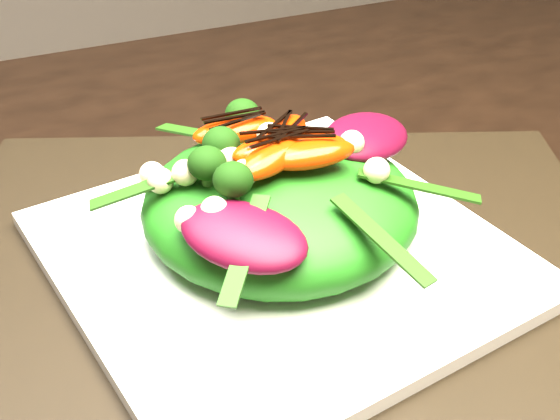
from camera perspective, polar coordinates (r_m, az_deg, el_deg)
name	(u,v)px	position (r m, az deg, el deg)	size (l,w,h in m)	color
dining_table	(216,293)	(0.55, -4.87, -6.30)	(1.60, 0.90, 0.75)	black
placemat	(280,263)	(0.54, 0.00, -4.04)	(0.49, 0.37, 0.00)	black
plate_base	(280,254)	(0.53, 0.00, -3.40)	(0.29, 0.29, 0.01)	white
salad_bowl	(280,238)	(0.52, 0.00, -2.15)	(0.24, 0.24, 0.02)	white
lettuce_mound	(280,204)	(0.51, 0.00, 0.45)	(0.19, 0.19, 0.06)	#226B13
radicchio_leaf	(367,136)	(0.53, 6.62, 5.59)	(0.08, 0.05, 0.02)	#460719
orange_segment	(278,147)	(0.49, -0.16, 4.80)	(0.06, 0.02, 0.02)	red
broccoli_floret	(171,157)	(0.49, -8.33, 4.00)	(0.03, 0.03, 0.03)	#103309
macadamia_nut	(363,172)	(0.48, 6.33, 2.93)	(0.02, 0.02, 0.02)	#FBECB1
balsamic_drizzle	(278,136)	(0.49, -0.16, 5.69)	(0.05, 0.00, 0.00)	black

